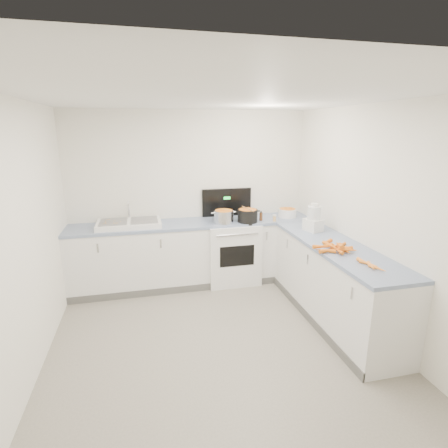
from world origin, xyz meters
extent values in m
cube|color=white|center=(0.00, 1.70, 0.45)|extent=(3.50, 0.60, 0.90)
cube|color=#7D8FB2|center=(0.00, 1.70, 0.92)|extent=(3.50, 0.62, 0.04)
cube|color=white|center=(1.45, 0.30, 0.45)|extent=(0.60, 2.20, 0.90)
cube|color=#7D8FB2|center=(1.45, 0.30, 0.92)|extent=(0.62, 2.20, 0.04)
cube|color=white|center=(0.55, 1.68, 0.45)|extent=(0.76, 0.65, 0.90)
cube|color=black|center=(0.55, 1.98, 1.15)|extent=(0.76, 0.05, 0.42)
cube|color=white|center=(-0.90, 1.70, 0.97)|extent=(0.86, 0.52, 0.07)
cube|color=slate|center=(-1.10, 1.70, 1.01)|extent=(0.36, 0.42, 0.01)
cube|color=slate|center=(-0.70, 1.70, 1.01)|extent=(0.36, 0.42, 0.01)
cylinder|color=silver|center=(-0.90, 1.92, 1.13)|extent=(0.03, 0.03, 0.24)
cylinder|color=silver|center=(0.40, 1.55, 1.02)|extent=(0.37, 0.37, 0.20)
cylinder|color=black|center=(0.75, 1.53, 1.02)|extent=(0.38, 0.38, 0.20)
cylinder|color=#AD7A47|center=(0.75, 1.53, 1.13)|extent=(0.07, 0.36, 0.02)
cylinder|color=white|center=(1.43, 1.68, 1.00)|extent=(0.34, 0.34, 0.13)
cylinder|color=#593319|center=(0.97, 1.57, 1.00)|extent=(0.05, 0.05, 0.12)
cylinder|color=#E5B266|center=(1.14, 1.48, 0.98)|extent=(0.05, 0.05, 0.08)
cube|color=white|center=(1.45, 0.89, 1.02)|extent=(0.23, 0.26, 0.16)
cylinder|color=silver|center=(1.45, 0.89, 1.18)|extent=(0.17, 0.17, 0.17)
cylinder|color=white|center=(1.45, 0.89, 1.29)|extent=(0.10, 0.10, 0.04)
cone|color=orange|center=(1.33, 0.15, 0.96)|extent=(0.17, 0.08, 0.04)
cone|color=orange|center=(1.35, 0.03, 0.96)|extent=(0.18, 0.17, 0.05)
cone|color=orange|center=(1.30, 0.29, 0.96)|extent=(0.07, 0.17, 0.04)
cone|color=orange|center=(1.35, 0.25, 0.96)|extent=(0.05, 0.20, 0.05)
cone|color=orange|center=(1.38, 0.21, 0.96)|extent=(0.16, 0.12, 0.04)
cone|color=orange|center=(1.19, 0.09, 0.96)|extent=(0.20, 0.15, 0.05)
cone|color=orange|center=(1.38, 0.06, 0.97)|extent=(0.07, 0.22, 0.05)
cone|color=orange|center=(1.43, 0.14, 0.97)|extent=(0.06, 0.18, 0.05)
cone|color=orange|center=(1.45, 0.07, 0.96)|extent=(0.16, 0.13, 0.05)
cone|color=orange|center=(1.37, 0.19, 0.96)|extent=(0.20, 0.16, 0.04)
cone|color=orange|center=(1.20, 0.08, 0.96)|extent=(0.18, 0.05, 0.05)
cone|color=orange|center=(1.44, 0.22, 0.96)|extent=(0.21, 0.14, 0.04)
cone|color=orange|center=(1.36, 0.25, 0.96)|extent=(0.04, 0.18, 0.04)
cone|color=orange|center=(1.19, 0.13, 1.00)|extent=(0.22, 0.07, 0.05)
cone|color=orange|center=(1.39, 0.01, 0.98)|extent=(0.18, 0.12, 0.05)
cone|color=orange|center=(1.38, 0.06, 0.98)|extent=(0.20, 0.05, 0.04)
cone|color=orange|center=(1.17, 0.13, 1.00)|extent=(0.22, 0.09, 0.05)
cone|color=orange|center=(1.43, 0.05, 0.98)|extent=(0.13, 0.17, 0.04)
cone|color=orange|center=(1.31, 0.07, 0.98)|extent=(0.18, 0.07, 0.04)
cone|color=orange|center=(1.30, 0.27, 1.00)|extent=(0.17, 0.12, 0.05)
cone|color=orange|center=(1.35, 0.10, 1.01)|extent=(0.09, 0.18, 0.05)
cone|color=orange|center=(1.26, 0.11, 1.01)|extent=(0.07, 0.20, 0.05)
cone|color=orange|center=(1.30, 0.04, 0.97)|extent=(0.05, 0.19, 0.04)
cone|color=orange|center=(1.42, -0.46, 0.96)|extent=(0.09, 0.18, 0.04)
cone|color=orange|center=(1.39, -0.40, 0.96)|extent=(0.09, 0.17, 0.04)
cone|color=orange|center=(1.41, -0.34, 0.96)|extent=(0.11, 0.19, 0.04)
cone|color=orange|center=(1.39, -0.28, 0.96)|extent=(0.06, 0.17, 0.04)
cube|color=tan|center=(-1.20, 1.62, 1.02)|extent=(0.01, 0.04, 0.00)
cube|color=tan|center=(-1.09, 1.72, 1.02)|extent=(0.04, 0.04, 0.00)
cube|color=tan|center=(-1.01, 1.68, 1.02)|extent=(0.02, 0.04, 0.00)
cube|color=tan|center=(-1.18, 1.81, 1.02)|extent=(0.05, 0.03, 0.00)
cube|color=tan|center=(-1.21, 1.66, 1.02)|extent=(0.02, 0.05, 0.00)
cube|color=tan|center=(-1.21, 1.72, 1.02)|extent=(0.02, 0.04, 0.00)
cube|color=tan|center=(-1.21, 1.59, 1.01)|extent=(0.04, 0.04, 0.00)
cube|color=tan|center=(-1.05, 1.59, 1.02)|extent=(0.03, 0.02, 0.00)
cube|color=tan|center=(-1.21, 1.61, 1.02)|extent=(0.05, 0.03, 0.00)
cube|color=tan|center=(-1.13, 1.80, 1.01)|extent=(0.03, 0.05, 0.00)
cube|color=tan|center=(-1.08, 1.58, 1.02)|extent=(0.05, 0.01, 0.00)
cube|color=tan|center=(-1.12, 1.60, 1.01)|extent=(0.03, 0.03, 0.00)
cube|color=tan|center=(-1.10, 1.66, 1.02)|extent=(0.02, 0.04, 0.00)
camera|label=1|loc=(-0.70, -3.11, 2.22)|focal=28.00mm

